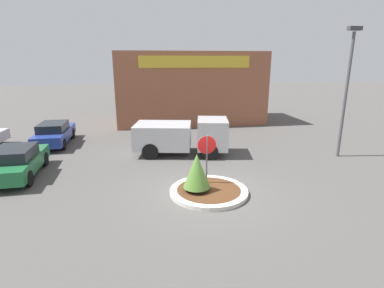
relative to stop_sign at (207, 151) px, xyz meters
The scene contains 9 objects.
ground_plane 1.74m from the stop_sign, 93.64° to the right, with size 120.00×120.00×0.00m, color #514F4C.
traffic_island 1.67m from the stop_sign, 93.64° to the right, with size 3.21×3.21×0.17m.
stop_sign is the anchor object (origin of this frame).
island_shrub 1.07m from the stop_sign, 127.98° to the right, with size 1.10×1.10×1.54m.
utility_truck 4.86m from the stop_sign, 95.15° to the left, with size 5.59×3.22×2.07m.
storefront_building 14.74m from the stop_sign, 84.02° to the left, with size 12.30×6.07×5.98m.
parked_sedan_green 8.87m from the stop_sign, 163.38° to the left, with size 1.99×4.41×1.45m.
parked_sedan_blue 11.66m from the stop_sign, 135.34° to the left, with size 1.86×4.64×1.46m.
light_pole 9.13m from the stop_sign, 19.62° to the left, with size 0.70×0.30×6.95m.
Camera 1 is at (-2.52, -11.05, 5.27)m, focal length 28.00 mm.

